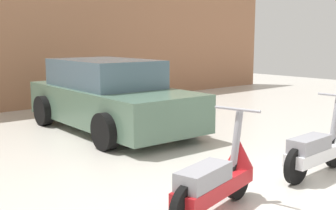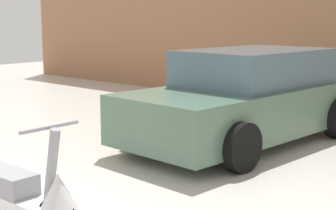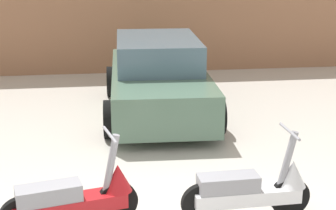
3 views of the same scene
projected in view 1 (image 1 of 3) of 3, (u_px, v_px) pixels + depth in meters
wall_back at (6, 38)px, 10.46m from camera, size 19.60×0.12×3.68m
scooter_front_left at (218, 177)px, 4.49m from camera, size 1.53×0.67×1.08m
scooter_front_right at (320, 147)px, 5.75m from camera, size 1.54×0.55×1.07m
car_rear_left at (110, 96)px, 8.53m from camera, size 2.14×4.24×1.42m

